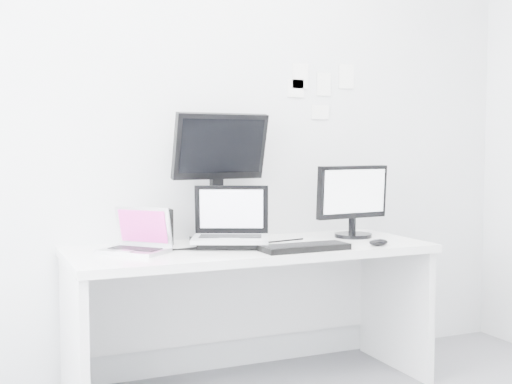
# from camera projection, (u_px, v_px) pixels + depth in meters

# --- Properties ---
(back_wall) EXTENTS (3.60, 0.00, 3.60)m
(back_wall) POSITION_uv_depth(u_px,v_px,m) (225.00, 123.00, 3.61)
(back_wall) COLOR silver
(back_wall) RESTS_ON ground
(desk) EXTENTS (1.80, 0.70, 0.73)m
(desk) POSITION_uv_depth(u_px,v_px,m) (251.00, 318.00, 3.36)
(desk) COLOR white
(desk) RESTS_ON ground
(macbook) EXTENTS (0.36, 0.37, 0.22)m
(macbook) POSITION_uv_depth(u_px,v_px,m) (133.00, 229.00, 3.10)
(macbook) COLOR #AEAEB3
(macbook) RESTS_ON desk
(speaker) EXTENTS (0.11, 0.11, 0.18)m
(speaker) POSITION_uv_depth(u_px,v_px,m) (162.00, 227.00, 3.38)
(speaker) COLOR black
(speaker) RESTS_ON desk
(dell_laptop) EXTENTS (0.46, 0.42, 0.31)m
(dell_laptop) POSITION_uv_depth(u_px,v_px,m) (230.00, 216.00, 3.27)
(dell_laptop) COLOR #ACAEB3
(dell_laptop) RESTS_ON desk
(rear_monitor) EXTENTS (0.52, 0.22, 0.69)m
(rear_monitor) POSITION_uv_depth(u_px,v_px,m) (219.00, 176.00, 3.48)
(rear_monitor) COLOR black
(rear_monitor) RESTS_ON desk
(samsung_monitor) EXTENTS (0.46, 0.25, 0.41)m
(samsung_monitor) POSITION_uv_depth(u_px,v_px,m) (353.00, 200.00, 3.64)
(samsung_monitor) COLOR black
(samsung_monitor) RESTS_ON desk
(keyboard) EXTENTS (0.43, 0.16, 0.03)m
(keyboard) POSITION_uv_depth(u_px,v_px,m) (305.00, 247.00, 3.19)
(keyboard) COLOR black
(keyboard) RESTS_ON desk
(mouse) EXTENTS (0.11, 0.08, 0.03)m
(mouse) POSITION_uv_depth(u_px,v_px,m) (378.00, 242.00, 3.34)
(mouse) COLOR black
(mouse) RESTS_ON desk
(wall_note_0) EXTENTS (0.10, 0.00, 0.14)m
(wall_note_0) POSITION_uv_depth(u_px,v_px,m) (300.00, 76.00, 3.77)
(wall_note_0) COLOR white
(wall_note_0) RESTS_ON back_wall
(wall_note_1) EXTENTS (0.09, 0.00, 0.13)m
(wall_note_1) POSITION_uv_depth(u_px,v_px,m) (324.00, 84.00, 3.83)
(wall_note_1) COLOR white
(wall_note_1) RESTS_ON back_wall
(wall_note_2) EXTENTS (0.10, 0.00, 0.14)m
(wall_note_2) POSITION_uv_depth(u_px,v_px,m) (346.00, 76.00, 3.89)
(wall_note_2) COLOR white
(wall_note_2) RESTS_ON back_wall
(wall_note_3) EXTENTS (0.11, 0.00, 0.08)m
(wall_note_3) POSITION_uv_depth(u_px,v_px,m) (320.00, 112.00, 3.83)
(wall_note_3) COLOR white
(wall_note_3) RESTS_ON back_wall
(wall_note_4) EXTENTS (0.10, 0.00, 0.10)m
(wall_note_4) POSITION_uv_depth(u_px,v_px,m) (296.00, 88.00, 3.76)
(wall_note_4) COLOR white
(wall_note_4) RESTS_ON back_wall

